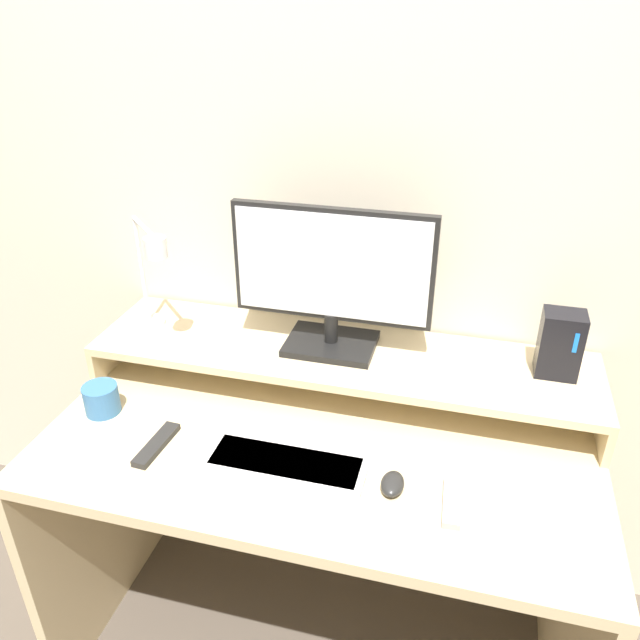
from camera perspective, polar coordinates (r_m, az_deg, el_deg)
The scene contains 11 objects.
wall_back at distance 1.66m, azimuth 3.70°, elevation 12.32°, with size 6.00×0.05×2.50m.
desk at distance 1.68m, azimuth 0.08°, elevation -15.82°, with size 1.32×0.73×0.74m.
monitor_shelf at distance 1.65m, azimuth 1.89°, elevation -3.34°, with size 1.32×0.32×0.11m.
monitor at distance 1.57m, azimuth 1.08°, elevation 3.86°, with size 0.51×0.18×0.38m.
desk_lamp at distance 1.68m, azimuth -15.22°, elevation 4.06°, with size 0.19×0.19×0.32m.
router_dock at distance 1.61m, azimuth 21.09°, elevation -2.07°, with size 0.10×0.08×0.17m.
keyboard at distance 1.45m, azimuth -3.17°, elevation -12.95°, with size 0.37×0.13×0.02m.
mouse at distance 1.40m, azimuth 6.64°, elevation -14.65°, with size 0.05×0.08×0.03m.
remote_control at distance 1.54m, azimuth -14.72°, elevation -10.97°, with size 0.05×0.16×0.02m.
remote_secondary at distance 1.38m, azimuth 11.94°, elevation -16.03°, with size 0.04×0.14×0.02m.
mug at distance 1.68m, azimuth -19.35°, elevation -6.84°, with size 0.09×0.09×0.08m.
Camera 1 is at (0.31, -0.80, 1.70)m, focal length 35.00 mm.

